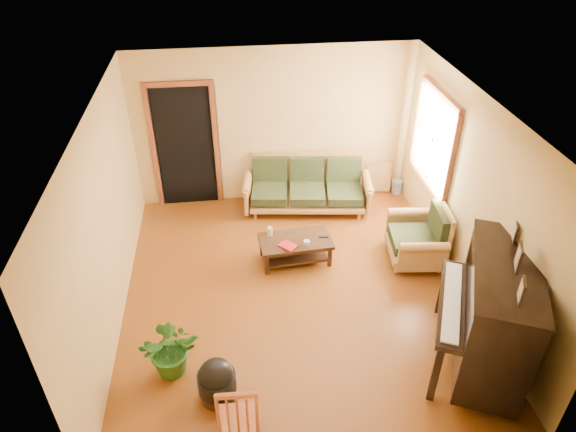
{
  "coord_description": "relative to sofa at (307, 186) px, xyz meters",
  "views": [
    {
      "loc": [
        -0.76,
        -5.15,
        4.74
      ],
      "look_at": [
        -0.07,
        0.2,
        1.1
      ],
      "focal_mm": 32.0,
      "sensor_mm": 36.0,
      "label": 1
    }
  ],
  "objects": [
    {
      "name": "floor",
      "position": [
        -0.48,
        -2.0,
        -0.44
      ],
      "size": [
        5.0,
        5.0,
        0.0
      ],
      "primitive_type": "plane",
      "color": "#58290B",
      "rests_on": "ground"
    },
    {
      "name": "doorway",
      "position": [
        -1.93,
        0.48,
        0.59
      ],
      "size": [
        1.08,
        0.16,
        2.05
      ],
      "primitive_type": "cube",
      "color": "black",
      "rests_on": "floor"
    },
    {
      "name": "window",
      "position": [
        1.73,
        -0.7,
        1.06
      ],
      "size": [
        0.12,
        1.36,
        1.46
      ],
      "primitive_type": "cube",
      "color": "white",
      "rests_on": "right_wall"
    },
    {
      "name": "sofa",
      "position": [
        0.0,
        0.0,
        0.0
      ],
      "size": [
        2.14,
        1.12,
        0.88
      ],
      "primitive_type": "cube",
      "rotation": [
        0.0,
        0.0,
        -0.13
      ],
      "color": "#A8783D",
      "rests_on": "floor"
    },
    {
      "name": "coffee_table",
      "position": [
        -0.38,
        -1.34,
        -0.25
      ],
      "size": [
        1.06,
        0.63,
        0.37
      ],
      "primitive_type": "cube",
      "rotation": [
        0.0,
        0.0,
        0.07
      ],
      "color": "black",
      "rests_on": "floor"
    },
    {
      "name": "armchair",
      "position": [
        1.33,
        -1.52,
        0.01
      ],
      "size": [
        0.95,
        0.99,
        0.9
      ],
      "primitive_type": "cube",
      "rotation": [
        0.0,
        0.0,
        -0.11
      ],
      "color": "#A8783D",
      "rests_on": "floor"
    },
    {
      "name": "piano",
      "position": [
        1.5,
        -3.46,
        0.27
      ],
      "size": [
        1.52,
        1.85,
        1.42
      ],
      "primitive_type": "cube",
      "rotation": [
        0.0,
        0.0,
        -0.43
      ],
      "color": "black",
      "rests_on": "floor"
    },
    {
      "name": "footstool",
      "position": [
        -1.54,
        -3.56,
        -0.24
      ],
      "size": [
        0.54,
        0.54,
        0.39
      ],
      "primitive_type": "cylinder",
      "rotation": [
        0.0,
        0.0,
        0.43
      ],
      "color": "black",
      "rests_on": "floor"
    },
    {
      "name": "red_chair",
      "position": [
        -1.32,
        -4.06,
        0.01
      ],
      "size": [
        0.43,
        0.47,
        0.89
      ],
      "primitive_type": "cube",
      "rotation": [
        0.0,
        0.0,
        -0.04
      ],
      "color": "brown",
      "rests_on": "floor"
    },
    {
      "name": "leaning_frame",
      "position": [
        1.33,
        0.42,
        -0.14
      ],
      "size": [
        0.45,
        0.17,
        0.59
      ],
      "primitive_type": "cube",
      "rotation": [
        0.0,
        0.0,
        -0.16
      ],
      "color": "#B9933D",
      "rests_on": "floor"
    },
    {
      "name": "ceramic_crock",
      "position": [
        1.66,
        0.33,
        -0.32
      ],
      "size": [
        0.24,
        0.24,
        0.23
      ],
      "primitive_type": "cylinder",
      "rotation": [
        0.0,
        0.0,
        -0.43
      ],
      "color": "#2E448A",
      "rests_on": "floor"
    },
    {
      "name": "potted_plant",
      "position": [
        -2.02,
        -3.14,
        -0.08
      ],
      "size": [
        0.65,
        0.56,
        0.71
      ],
      "primitive_type": "imported",
      "rotation": [
        0.0,
        0.0,
        0.01
      ],
      "color": "#275C1A",
      "rests_on": "floor"
    },
    {
      "name": "book",
      "position": [
        -0.57,
        -1.55,
        -0.06
      ],
      "size": [
        0.29,
        0.29,
        0.02
      ],
      "primitive_type": "imported",
      "rotation": [
        0.0,
        0.0,
        0.78
      ],
      "color": "maroon",
      "rests_on": "coffee_table"
    },
    {
      "name": "candle",
      "position": [
        -0.73,
        -1.18,
        -0.0
      ],
      "size": [
        0.08,
        0.08,
        0.13
      ],
      "primitive_type": "cylinder",
      "rotation": [
        0.0,
        0.0,
        0.06
      ],
      "color": "white",
      "rests_on": "coffee_table"
    },
    {
      "name": "glass_jar",
      "position": [
        -0.24,
        -1.47,
        -0.04
      ],
      "size": [
        0.1,
        0.1,
        0.06
      ],
      "primitive_type": "cylinder",
      "rotation": [
        0.0,
        0.0,
        -0.18
      ],
      "color": "white",
      "rests_on": "coffee_table"
    },
    {
      "name": "remote",
      "position": [
        0.03,
        -1.33,
        -0.06
      ],
      "size": [
        0.14,
        0.05,
        0.01
      ],
      "primitive_type": "cube",
      "rotation": [
        0.0,
        0.0,
        -0.08
      ],
      "color": "black",
      "rests_on": "coffee_table"
    }
  ]
}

